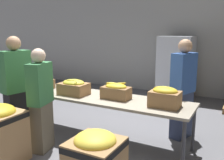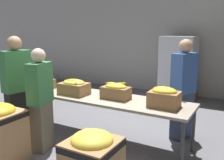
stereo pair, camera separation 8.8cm
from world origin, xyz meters
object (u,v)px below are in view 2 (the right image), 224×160
(banana_box_2, at_px, (116,91))
(volunteer_1, at_px, (41,101))
(banana_box_3, at_px, (164,97))
(banana_box_0, at_px, (41,82))
(banana_box_1, at_px, (74,87))
(volunteer_0, at_px, (18,89))
(volunteer_2, at_px, (183,90))
(sorting_table, at_px, (96,98))
(pallet_stack_2, at_px, (178,69))

(banana_box_2, xyz_separation_m, volunteer_1, (-0.90, -0.75, -0.11))
(banana_box_3, bearing_deg, banana_box_2, 176.85)
(banana_box_0, height_order, banana_box_1, banana_box_1)
(banana_box_1, bearing_deg, banana_box_3, 2.09)
(volunteer_0, bearing_deg, banana_box_2, -57.41)
(volunteer_1, bearing_deg, banana_box_2, -63.87)
(banana_box_2, relative_size, banana_box_3, 1.07)
(volunteer_2, bearing_deg, volunteer_1, -30.16)
(banana_box_1, bearing_deg, sorting_table, 13.26)
(banana_box_0, bearing_deg, pallet_stack_2, 61.91)
(pallet_stack_2, bearing_deg, banana_box_2, -92.63)
(sorting_table, height_order, banana_box_0, banana_box_0)
(banana_box_0, height_order, banana_box_3, banana_box_3)
(banana_box_2, bearing_deg, banana_box_1, -172.35)
(banana_box_2, bearing_deg, banana_box_0, -177.78)
(banana_box_0, height_order, banana_box_2, banana_box_2)
(banana_box_0, bearing_deg, volunteer_0, -86.63)
(pallet_stack_2, bearing_deg, banana_box_0, -118.09)
(banana_box_2, height_order, banana_box_3, banana_box_3)
(banana_box_1, xyz_separation_m, volunteer_0, (-0.79, -0.52, -0.03))
(sorting_table, bearing_deg, banana_box_2, 1.55)
(banana_box_0, distance_m, pallet_stack_2, 3.69)
(sorting_table, height_order, banana_box_1, banana_box_1)
(pallet_stack_2, bearing_deg, volunteer_1, -104.87)
(sorting_table, relative_size, banana_box_0, 6.74)
(banana_box_3, height_order, volunteer_0, volunteer_0)
(volunteer_0, bearing_deg, sorting_table, -51.92)
(banana_box_0, distance_m, banana_box_3, 2.40)
(sorting_table, xyz_separation_m, volunteer_1, (-0.53, -0.74, 0.07))
(banana_box_3, bearing_deg, volunteer_1, -157.75)
(banana_box_2, bearing_deg, pallet_stack_2, 87.37)
(banana_box_1, height_order, volunteer_1, volunteer_1)
(banana_box_3, relative_size, volunteer_2, 0.25)
(sorting_table, height_order, pallet_stack_2, pallet_stack_2)
(sorting_table, distance_m, banana_box_1, 0.44)
(sorting_table, relative_size, banana_box_3, 7.55)
(sorting_table, distance_m, banana_box_3, 1.20)
(volunteer_2, xyz_separation_m, pallet_stack_2, (-0.74, 2.43, -0.01))
(banana_box_0, relative_size, volunteer_1, 0.30)
(banana_box_1, height_order, pallet_stack_2, pallet_stack_2)
(volunteer_0, xyz_separation_m, volunteer_1, (0.66, -0.13, -0.08))
(banana_box_0, bearing_deg, volunteer_2, 18.42)
(pallet_stack_2, bearing_deg, volunteer_0, -114.08)
(banana_box_3, height_order, volunteer_2, volunteer_2)
(banana_box_1, xyz_separation_m, banana_box_2, (0.76, 0.10, -0.00))
(banana_box_0, xyz_separation_m, volunteer_0, (0.03, -0.56, -0.01))
(banana_box_3, bearing_deg, sorting_table, 178.32)
(banana_box_0, distance_m, volunteer_1, 0.98)
(sorting_table, bearing_deg, volunteer_0, -152.80)
(banana_box_0, relative_size, volunteer_0, 0.27)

